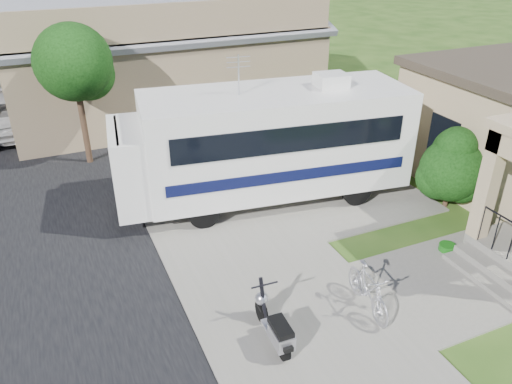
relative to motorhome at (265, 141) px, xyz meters
name	(u,v)px	position (x,y,z in m)	size (l,w,h in m)	color
ground	(322,288)	(-0.58, -4.32, -1.79)	(120.00, 120.00, 0.00)	#214211
sidewalk_slab	(164,139)	(-1.58, 5.68, -1.76)	(4.00, 80.00, 0.06)	slate
driveway_slab	(290,188)	(0.92, 0.18, -1.76)	(7.00, 6.00, 0.05)	slate
walk_slab	(460,279)	(2.42, -5.32, -1.76)	(4.00, 3.00, 0.05)	slate
warehouse	(159,61)	(-0.58, 9.65, 0.20)	(12.50, 8.40, 5.04)	#876C54
street_tree_a	(77,66)	(-4.28, 4.73, 1.46)	(2.44, 2.40, 4.58)	#302015
street_tree_b	(53,15)	(-4.28, 14.73, 1.60)	(2.44, 2.40, 4.73)	#302015
motorhome	(265,141)	(0.00, 0.00, 0.00)	(8.39, 3.58, 4.17)	silver
shrub	(452,166)	(4.56, -2.48, -0.57)	(1.95, 1.86, 2.39)	#302015
scooter	(274,326)	(-2.28, -5.39, -1.33)	(0.54, 1.55, 1.02)	black
bicycle	(368,292)	(-0.13, -5.31, -1.29)	(0.47, 1.66, 0.99)	#B9B8C1
pickup_truck	(6,111)	(-6.86, 9.15, -1.05)	(2.46, 5.33, 1.48)	silver
garden_hose	(447,249)	(2.93, -4.33, -1.70)	(0.40, 0.40, 0.18)	#145B12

